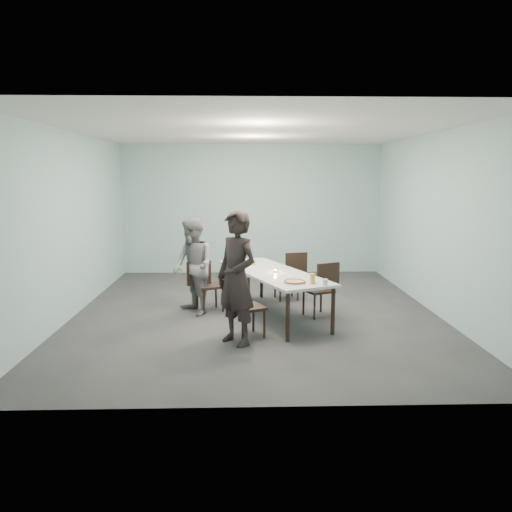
{
  "coord_description": "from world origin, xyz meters",
  "views": [
    {
      "loc": [
        -0.24,
        -8.18,
        2.3
      ],
      "look_at": [
        0.0,
        -0.23,
        1.0
      ],
      "focal_mm": 35.0,
      "sensor_mm": 36.0,
      "label": 1
    }
  ],
  "objects_px": {
    "diner_far": "(193,266)",
    "pizza": "(295,282)",
    "chair_near_right": "(322,286)",
    "tealight": "(275,271)",
    "amber_tumbler": "(254,262)",
    "table": "(273,275)",
    "side_plate": "(290,277)",
    "beer_glass": "(313,279)",
    "diner_near": "(237,278)",
    "water_tumbler": "(325,282)",
    "chair_far_right": "(291,272)",
    "chair_far_left": "(205,282)",
    "chair_near_left": "(243,303)"
  },
  "relations": [
    {
      "from": "chair_near_right",
      "to": "side_plate",
      "type": "distance_m",
      "value": 0.8
    },
    {
      "from": "chair_far_right",
      "to": "pizza",
      "type": "xyz_separation_m",
      "value": [
        -0.15,
        -2.06,
        0.27
      ]
    },
    {
      "from": "beer_glass",
      "to": "table",
      "type": "bearing_deg",
      "value": 118.53
    },
    {
      "from": "chair_near_right",
      "to": "diner_far",
      "type": "relative_size",
      "value": 0.54
    },
    {
      "from": "diner_far",
      "to": "chair_far_left",
      "type": "bearing_deg",
      "value": 94.93
    },
    {
      "from": "beer_glass",
      "to": "chair_near_right",
      "type": "bearing_deg",
      "value": 72.75
    },
    {
      "from": "chair_far_left",
      "to": "amber_tumbler",
      "type": "distance_m",
      "value": 0.92
    },
    {
      "from": "side_plate",
      "to": "amber_tumbler",
      "type": "xyz_separation_m",
      "value": [
        -0.52,
        1.07,
        0.04
      ]
    },
    {
      "from": "diner_near",
      "to": "pizza",
      "type": "bearing_deg",
      "value": 73.04
    },
    {
      "from": "side_plate",
      "to": "beer_glass",
      "type": "relative_size",
      "value": 1.2
    },
    {
      "from": "tealight",
      "to": "water_tumbler",
      "type": "bearing_deg",
      "value": -56.33
    },
    {
      "from": "chair_far_left",
      "to": "beer_glass",
      "type": "relative_size",
      "value": 5.8
    },
    {
      "from": "chair_near_left",
      "to": "amber_tumbler",
      "type": "relative_size",
      "value": 10.88
    },
    {
      "from": "table",
      "to": "tealight",
      "type": "xyz_separation_m",
      "value": [
        0.04,
        -0.09,
        0.08
      ]
    },
    {
      "from": "table",
      "to": "chair_near_right",
      "type": "distance_m",
      "value": 0.84
    },
    {
      "from": "chair_near_left",
      "to": "diner_far",
      "type": "xyz_separation_m",
      "value": [
        -0.82,
        1.26,
        0.3
      ]
    },
    {
      "from": "diner_near",
      "to": "side_plate",
      "type": "xyz_separation_m",
      "value": [
        0.81,
        0.87,
        -0.16
      ]
    },
    {
      "from": "table",
      "to": "chair_near_left",
      "type": "xyz_separation_m",
      "value": [
        -0.49,
        -1.06,
        -0.19
      ]
    },
    {
      "from": "chair_near_left",
      "to": "beer_glass",
      "type": "height_order",
      "value": "beer_glass"
    },
    {
      "from": "amber_tumbler",
      "to": "chair_far_right",
      "type": "bearing_deg",
      "value": 37.78
    },
    {
      "from": "beer_glass",
      "to": "water_tumbler",
      "type": "relative_size",
      "value": 1.67
    },
    {
      "from": "chair_far_right",
      "to": "diner_far",
      "type": "bearing_deg",
      "value": 17.0
    },
    {
      "from": "beer_glass",
      "to": "chair_far_left",
      "type": "bearing_deg",
      "value": 141.73
    },
    {
      "from": "chair_near_right",
      "to": "diner_far",
      "type": "xyz_separation_m",
      "value": [
        -2.13,
        0.17,
        0.3
      ]
    },
    {
      "from": "diner_far",
      "to": "water_tumbler",
      "type": "height_order",
      "value": "diner_far"
    },
    {
      "from": "chair_near_left",
      "to": "chair_far_left",
      "type": "height_order",
      "value": "same"
    },
    {
      "from": "water_tumbler",
      "to": "amber_tumbler",
      "type": "distance_m",
      "value": 1.93
    },
    {
      "from": "chair_near_right",
      "to": "beer_glass",
      "type": "relative_size",
      "value": 5.8
    },
    {
      "from": "tealight",
      "to": "beer_glass",
      "type": "bearing_deg",
      "value": -60.8
    },
    {
      "from": "side_plate",
      "to": "beer_glass",
      "type": "bearing_deg",
      "value": -60.85
    },
    {
      "from": "diner_far",
      "to": "pizza",
      "type": "distance_m",
      "value": 1.91
    },
    {
      "from": "diner_near",
      "to": "side_plate",
      "type": "height_order",
      "value": "diner_near"
    },
    {
      "from": "tealight",
      "to": "amber_tumbler",
      "type": "height_order",
      "value": "amber_tumbler"
    },
    {
      "from": "diner_far",
      "to": "beer_glass",
      "type": "distance_m",
      "value": 2.15
    },
    {
      "from": "chair_far_left",
      "to": "tealight",
      "type": "height_order",
      "value": "chair_far_left"
    },
    {
      "from": "chair_far_left",
      "to": "diner_near",
      "type": "height_order",
      "value": "diner_near"
    },
    {
      "from": "diner_near",
      "to": "diner_far",
      "type": "bearing_deg",
      "value": 162.34
    },
    {
      "from": "chair_far_right",
      "to": "beer_glass",
      "type": "distance_m",
      "value": 2.14
    },
    {
      "from": "table",
      "to": "side_plate",
      "type": "height_order",
      "value": "side_plate"
    },
    {
      "from": "chair_far_left",
      "to": "table",
      "type": "bearing_deg",
      "value": -39.97
    },
    {
      "from": "chair_near_right",
      "to": "diner_near",
      "type": "bearing_deg",
      "value": 20.3
    },
    {
      "from": "pizza",
      "to": "side_plate",
      "type": "relative_size",
      "value": 1.89
    },
    {
      "from": "diner_far",
      "to": "amber_tumbler",
      "type": "relative_size",
      "value": 20.07
    },
    {
      "from": "pizza",
      "to": "chair_near_left",
      "type": "bearing_deg",
      "value": -167.47
    },
    {
      "from": "pizza",
      "to": "chair_far_right",
      "type": "bearing_deg",
      "value": 85.94
    },
    {
      "from": "diner_near",
      "to": "water_tumbler",
      "type": "height_order",
      "value": "diner_near"
    },
    {
      "from": "chair_near_left",
      "to": "amber_tumbler",
      "type": "distance_m",
      "value": 1.72
    },
    {
      "from": "side_plate",
      "to": "water_tumbler",
      "type": "bearing_deg",
      "value": -53.94
    },
    {
      "from": "pizza",
      "to": "water_tumbler",
      "type": "height_order",
      "value": "water_tumbler"
    },
    {
      "from": "chair_far_left",
      "to": "water_tumbler",
      "type": "height_order",
      "value": "chair_far_left"
    }
  ]
}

